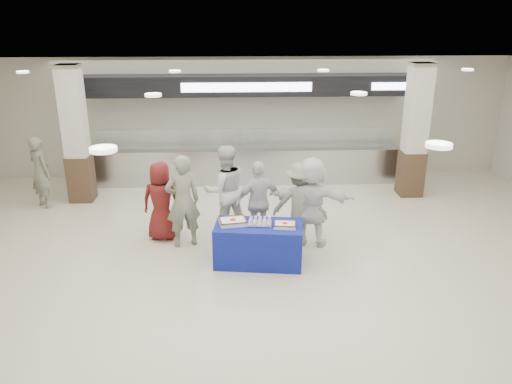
{
  "coord_description": "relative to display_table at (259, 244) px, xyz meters",
  "views": [
    {
      "loc": [
        -0.36,
        -7.29,
        4.31
      ],
      "look_at": [
        0.06,
        1.6,
        1.07
      ],
      "focal_mm": 35.0,
      "sensor_mm": 36.0,
      "label": 1
    }
  ],
  "objects": [
    {
      "name": "chef_tall",
      "position": [
        -0.6,
        1.36,
        0.55
      ],
      "size": [
        1.06,
        0.93,
        1.85
      ],
      "primitive_type": "imported",
      "rotation": [
        0.0,
        0.0,
        3.44
      ],
      "color": "silver",
      "rests_on": "ground"
    },
    {
      "name": "column_left",
      "position": [
        -4.07,
        3.42,
        1.15
      ],
      "size": [
        0.55,
        0.55,
        3.2
      ],
      "color": "#3B281A",
      "rests_on": "ground"
    },
    {
      "name": "serving_line",
      "position": [
        -0.07,
        4.61,
        0.78
      ],
      "size": [
        8.7,
        0.85,
        2.8
      ],
      "color": "#B1B4B8",
      "rests_on": "ground"
    },
    {
      "name": "cupcake_tray",
      "position": [
        0.02,
        0.05,
        0.41
      ],
      "size": [
        0.45,
        0.36,
        0.07
      ],
      "color": "#B6B7BC",
      "rests_on": "display_table"
    },
    {
      "name": "soldier_bg",
      "position": [
        -4.85,
        3.04,
        0.46
      ],
      "size": [
        0.73,
        0.7,
        1.68
      ],
      "primitive_type": "imported",
      "rotation": [
        0.0,
        0.0,
        2.44
      ],
      "color": "slate",
      "rests_on": "ground"
    },
    {
      "name": "sheet_cake_right",
      "position": [
        0.46,
        -0.1,
        0.42
      ],
      "size": [
        0.42,
        0.35,
        0.08
      ],
      "color": "white",
      "rests_on": "display_table"
    },
    {
      "name": "ground",
      "position": [
        -0.07,
        -0.78,
        -0.38
      ],
      "size": [
        14.0,
        14.0,
        0.0
      ],
      "primitive_type": "plane",
      "color": "beige",
      "rests_on": "ground"
    },
    {
      "name": "display_table",
      "position": [
        0.0,
        0.0,
        0.0
      ],
      "size": [
        1.64,
        0.98,
        0.75
      ],
      "primitive_type": "cube",
      "rotation": [
        0.0,
        0.0,
        -0.13
      ],
      "color": "navy",
      "rests_on": "ground"
    },
    {
      "name": "soldier_b",
      "position": [
        0.84,
        0.79,
        0.45
      ],
      "size": [
        1.19,
        0.87,
        1.65
      ],
      "primitive_type": "imported",
      "rotation": [
        0.0,
        0.0,
        2.88
      ],
      "color": "slate",
      "rests_on": "ground"
    },
    {
      "name": "civilian_white",
      "position": [
        1.04,
        0.73,
        0.51
      ],
      "size": [
        1.72,
        0.85,
        1.77
      ],
      "primitive_type": "imported",
      "rotation": [
        0.0,
        0.0,
        2.94
      ],
      "color": "white",
      "rests_on": "ground"
    },
    {
      "name": "civilian_maroon",
      "position": [
        -1.86,
        1.13,
        0.42
      ],
      "size": [
        0.85,
        0.62,
        1.59
      ],
      "primitive_type": "imported",
      "rotation": [
        0.0,
        0.0,
        2.98
      ],
      "color": "maroon",
      "rests_on": "ground"
    },
    {
      "name": "chef_short",
      "position": [
        0.06,
        0.95,
        0.44
      ],
      "size": [
        1.03,
        0.67,
        1.64
      ],
      "primitive_type": "imported",
      "rotation": [
        0.0,
        0.0,
        3.44
      ],
      "color": "silver",
      "rests_on": "ground"
    },
    {
      "name": "soldier_a",
      "position": [
        -1.4,
        0.8,
        0.54
      ],
      "size": [
        0.77,
        0.62,
        1.82
      ],
      "primitive_type": "imported",
      "rotation": [
        0.0,
        0.0,
        3.47
      ],
      "color": "slate",
      "rests_on": "ground"
    },
    {
      "name": "sheet_cake_left",
      "position": [
        -0.46,
        0.07,
        0.42
      ],
      "size": [
        0.52,
        0.44,
        0.1
      ],
      "color": "white",
      "rests_on": "display_table"
    },
    {
      "name": "column_right",
      "position": [
        3.93,
        3.42,
        1.15
      ],
      "size": [
        0.55,
        0.55,
        3.2
      ],
      "color": "#3B281A",
      "rests_on": "ground"
    }
  ]
}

